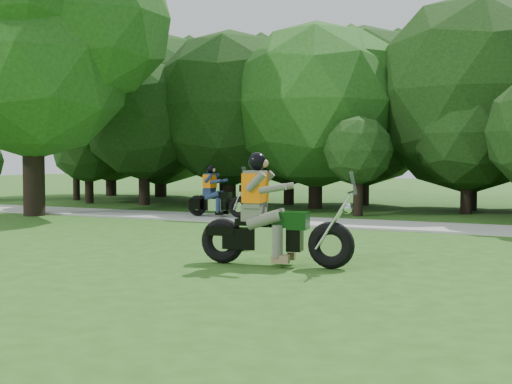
% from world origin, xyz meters
% --- Properties ---
extents(ground, '(100.00, 100.00, 0.00)m').
position_xyz_m(ground, '(0.00, 0.00, 0.00)').
color(ground, '#2A4F16').
rests_on(ground, ground).
extents(walkway, '(60.00, 2.20, 0.06)m').
position_xyz_m(walkway, '(0.00, 8.00, 0.03)').
color(walkway, '#ACACA6').
rests_on(walkway, ground).
extents(tree_line, '(39.58, 12.23, 7.80)m').
position_xyz_m(tree_line, '(0.27, 14.62, 3.70)').
color(tree_line, black).
rests_on(tree_line, ground).
extents(big_tree_west, '(8.64, 6.56, 9.96)m').
position_xyz_m(big_tree_west, '(-10.54, 6.85, 5.76)').
color(big_tree_west, black).
rests_on(big_tree_west, ground).
extents(chopper_motorcycle, '(2.72, 0.84, 1.95)m').
position_xyz_m(chopper_motorcycle, '(0.20, 0.82, 0.72)').
color(chopper_motorcycle, black).
rests_on(chopper_motorcycle, ground).
extents(touring_motorcycle, '(2.07, 0.59, 1.58)m').
position_xyz_m(touring_motorcycle, '(-4.76, 8.01, 0.63)').
color(touring_motorcycle, black).
rests_on(touring_motorcycle, walkway).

